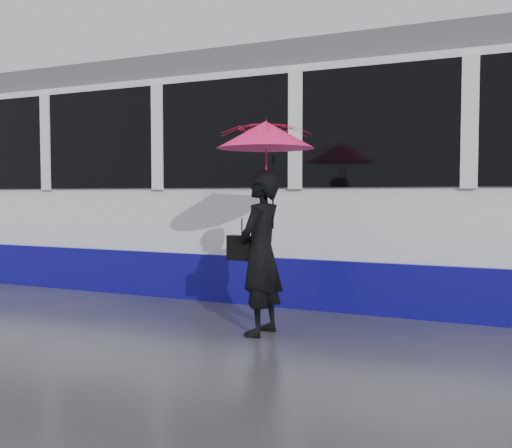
% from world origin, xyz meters
% --- Properties ---
extents(ground, '(90.00, 90.00, 0.00)m').
position_xyz_m(ground, '(0.00, 0.00, 0.00)').
color(ground, '#29282D').
rests_on(ground, ground).
extents(rails, '(34.00, 1.51, 0.02)m').
position_xyz_m(rails, '(0.00, 2.50, 0.01)').
color(rails, '#3F3D38').
rests_on(rails, ground).
extents(tram, '(26.00, 2.56, 3.35)m').
position_xyz_m(tram, '(-2.10, 2.50, 1.64)').
color(tram, white).
rests_on(tram, ground).
extents(woman, '(0.43, 0.63, 1.66)m').
position_xyz_m(woman, '(1.54, -0.11, 0.83)').
color(woman, black).
rests_on(woman, ground).
extents(umbrella, '(1.03, 1.03, 1.12)m').
position_xyz_m(umbrella, '(1.59, -0.11, 1.82)').
color(umbrella, '#E51361').
rests_on(umbrella, ground).
extents(handbag, '(0.30, 0.14, 0.44)m').
position_xyz_m(handbag, '(1.32, -0.09, 0.87)').
color(handbag, black).
rests_on(handbag, ground).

